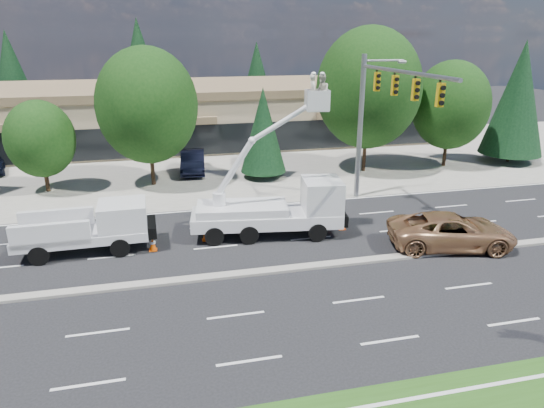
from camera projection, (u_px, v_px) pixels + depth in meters
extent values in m
plane|color=black|center=(224.00, 277.00, 21.36)|extent=(140.00, 140.00, 0.00)
cube|color=gray|center=(191.00, 164.00, 39.74)|extent=(140.00, 22.00, 0.01)
cube|color=gray|center=(224.00, 275.00, 21.34)|extent=(120.00, 0.55, 0.12)
cube|color=tan|center=(182.00, 115.00, 48.10)|extent=(50.00, 15.00, 5.00)
cube|color=brown|center=(181.00, 88.00, 47.22)|extent=(50.40, 15.40, 0.70)
cube|color=black|center=(188.00, 140.00, 41.49)|extent=(48.00, 0.12, 2.60)
cylinder|color=#332114|center=(46.00, 177.00, 32.67)|extent=(0.28, 0.28, 2.00)
ellipsoid|color=black|center=(40.00, 139.00, 31.81)|extent=(4.43, 4.43, 5.10)
cylinder|color=#332114|center=(152.00, 163.00, 33.99)|extent=(0.28, 0.28, 3.07)
ellipsoid|color=black|center=(147.00, 106.00, 32.66)|extent=(6.82, 6.82, 7.85)
cylinder|color=#332114|center=(263.00, 172.00, 36.08)|extent=(0.26, 0.26, 0.80)
cone|color=black|center=(263.00, 130.00, 35.04)|extent=(3.35, 3.35, 6.11)
cylinder|color=#332114|center=(365.00, 149.00, 37.35)|extent=(0.28, 0.28, 3.50)
ellipsoid|color=black|center=(369.00, 88.00, 35.84)|extent=(7.77, 7.77, 8.93)
cylinder|color=#332114|center=(445.00, 149.00, 38.98)|extent=(0.28, 0.28, 2.69)
ellipsoid|color=black|center=(451.00, 105.00, 37.81)|extent=(5.99, 5.99, 6.89)
cylinder|color=#332114|center=(508.00, 157.00, 40.58)|extent=(0.26, 0.26, 0.80)
cone|color=black|center=(518.00, 98.00, 38.98)|extent=(4.94, 4.94, 9.03)
cylinder|color=#332114|center=(20.00, 123.00, 55.96)|extent=(0.26, 0.26, 0.80)
cone|color=black|center=(12.00, 76.00, 54.21)|extent=(5.39, 5.39, 9.85)
cylinder|color=#332114|center=(145.00, 118.00, 58.96)|extent=(0.26, 0.26, 0.80)
cone|color=black|center=(140.00, 67.00, 56.97)|extent=(6.07, 6.07, 11.08)
cylinder|color=#332114|center=(257.00, 114.00, 61.96)|extent=(0.26, 0.26, 0.80)
cone|color=black|center=(257.00, 78.00, 60.44)|extent=(4.71, 4.71, 8.61)
cylinder|color=#332114|center=(345.00, 111.00, 64.53)|extent=(0.26, 0.26, 0.80)
cone|color=black|center=(347.00, 76.00, 63.04)|extent=(4.63, 4.63, 8.46)
cylinder|color=gray|center=(360.00, 128.00, 30.46)|extent=(0.32, 0.32, 9.00)
cylinder|color=gray|center=(403.00, 72.00, 24.61)|extent=(0.20, 10.00, 0.20)
cylinder|color=gray|center=(384.00, 60.00, 29.38)|extent=(2.60, 0.12, 0.12)
cube|color=gold|center=(377.00, 82.00, 27.62)|extent=(0.32, 0.22, 1.05)
cube|color=gold|center=(395.00, 85.00, 25.59)|extent=(0.32, 0.22, 1.05)
cube|color=gold|center=(416.00, 90.00, 23.57)|extent=(0.32, 0.22, 1.05)
cube|color=gold|center=(440.00, 95.00, 21.55)|extent=(0.32, 0.22, 1.05)
cube|color=white|center=(83.00, 235.00, 23.57)|extent=(6.22, 2.40, 0.46)
cube|color=white|center=(123.00, 218.00, 23.79)|extent=(2.31, 2.26, 1.54)
cube|color=black|center=(137.00, 212.00, 23.88)|extent=(0.12, 1.96, 1.03)
cube|color=white|center=(57.00, 220.00, 24.01)|extent=(3.50, 0.38, 1.13)
cube|color=white|center=(50.00, 235.00, 22.22)|extent=(3.50, 0.38, 1.13)
cube|color=white|center=(266.00, 218.00, 25.50)|extent=(8.05, 3.37, 0.68)
cube|color=white|center=(322.00, 198.00, 25.42)|extent=(2.24, 2.53, 1.95)
cube|color=black|center=(336.00, 195.00, 25.44)|extent=(0.34, 1.94, 1.17)
cube|color=white|center=(242.00, 209.00, 25.22)|extent=(4.94, 2.86, 0.49)
cylinder|color=white|center=(219.00, 200.00, 24.93)|extent=(0.68, 0.68, 0.78)
cube|color=white|center=(317.00, 100.00, 23.71)|extent=(1.18, 1.01, 1.05)
imported|color=beige|center=(313.00, 92.00, 23.56)|extent=(0.48, 0.66, 1.68)
imported|color=beige|center=(322.00, 92.00, 23.60)|extent=(0.74, 0.90, 1.68)
ellipsoid|color=white|center=(314.00, 74.00, 23.28)|extent=(0.25, 0.25, 0.18)
ellipsoid|color=white|center=(322.00, 74.00, 23.31)|extent=(0.25, 0.25, 0.18)
cube|color=#FF5708|center=(153.00, 250.00, 23.97)|extent=(0.40, 0.40, 0.03)
cone|color=#FF5708|center=(153.00, 244.00, 23.86)|extent=(0.36, 0.36, 0.70)
cylinder|color=white|center=(153.00, 242.00, 23.84)|extent=(0.29, 0.29, 0.10)
cube|color=#FF5708|center=(206.00, 240.00, 25.15)|extent=(0.40, 0.40, 0.03)
cone|color=#FF5708|center=(206.00, 234.00, 25.04)|extent=(0.36, 0.36, 0.70)
cylinder|color=white|center=(206.00, 233.00, 25.02)|extent=(0.29, 0.29, 0.10)
cube|color=#FF5708|center=(341.00, 229.00, 26.60)|extent=(0.40, 0.40, 0.03)
cone|color=#FF5708|center=(342.00, 223.00, 26.49)|extent=(0.36, 0.36, 0.70)
cylinder|color=white|center=(342.00, 222.00, 26.46)|extent=(0.29, 0.29, 0.10)
imported|color=#AA7A52|center=(452.00, 231.00, 24.09)|extent=(6.64, 4.13, 1.71)
imported|color=black|center=(193.00, 161.00, 37.32)|extent=(2.21, 5.23, 1.68)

